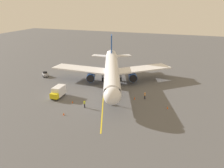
{
  "coord_description": "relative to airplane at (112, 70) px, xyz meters",
  "views": [
    {
      "loc": [
        -21.69,
        59.45,
        21.91
      ],
      "look_at": [
        -3.39,
        9.07,
        3.0
      ],
      "focal_mm": 37.95,
      "sensor_mm": 36.0,
      "label": 1
    }
  ],
  "objects": [
    {
      "name": "ground_plane",
      "position": [
        0.51,
        -1.31,
        -4.0
      ],
      "size": [
        220.0,
        220.0,
        0.0
      ],
      "primitive_type": "plane",
      "color": "#565659"
    },
    {
      "name": "apron_lead_in_line",
      "position": [
        -0.1,
        6.26,
        -4.0
      ],
      "size": [
        14.15,
        37.58,
        0.01
      ],
      "primitive_type": "cube",
      "rotation": [
        0.0,
        0.0,
        0.36
      ],
      "color": "yellow",
      "rests_on": "ground"
    },
    {
      "name": "airplane",
      "position": [
        0.0,
        0.0,
        0.0
      ],
      "size": [
        32.63,
        38.91,
        11.5
      ],
      "color": "white",
      "rests_on": "ground"
    },
    {
      "name": "ground_crew_marshaller",
      "position": [
        0.38,
        16.23,
        -3.12
      ],
      "size": [
        0.3,
        0.43,
        1.71
      ],
      "color": "#23232D",
      "rests_on": "ground"
    },
    {
      "name": "ground_crew_wing_walker",
      "position": [
        -10.87,
        7.08,
        -3.12
      ],
      "size": [
        0.33,
        0.44,
        1.71
      ],
      "color": "#23232D",
      "rests_on": "ground"
    },
    {
      "name": "tug_near_nose",
      "position": [
        21.5,
        0.26,
        -3.3
      ],
      "size": [
        2.7,
        2.67,
        1.5
      ],
      "color": "#9E9EA3",
      "rests_on": "ground"
    },
    {
      "name": "box_truck_portside",
      "position": [
        8.86,
        13.11,
        -2.62
      ],
      "size": [
        2.2,
        4.7,
        2.62
      ],
      "color": "yellow",
      "rests_on": "ground"
    },
    {
      "name": "safety_cone_nose_left",
      "position": [
        4.02,
        14.99,
        -3.73
      ],
      "size": [
        0.32,
        0.32,
        0.55
      ],
      "primitive_type": "cone",
      "color": "#F2590F",
      "rests_on": "ground"
    },
    {
      "name": "safety_cone_nose_right",
      "position": [
        -8.65,
        8.08,
        -3.73
      ],
      "size": [
        0.32,
        0.32,
        0.55
      ],
      "primitive_type": "cone",
      "color": "#F2590F",
      "rests_on": "ground"
    },
    {
      "name": "safety_cone_wing_port",
      "position": [
        2.75,
        20.95,
        -3.73
      ],
      "size": [
        0.32,
        0.32,
        0.55
      ],
      "primitive_type": "cone",
      "color": "#F2590F",
      "rests_on": "ground"
    },
    {
      "name": "safety_cone_wing_starboard",
      "position": [
        -16.64,
        10.65,
        -3.73
      ],
      "size": [
        0.32,
        0.32,
        0.55
      ],
      "primitive_type": "cone",
      "color": "#F2590F",
      "rests_on": "ground"
    }
  ]
}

